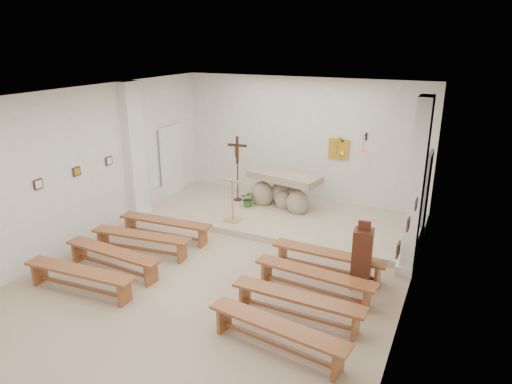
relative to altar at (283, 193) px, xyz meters
The scene contains 31 objects.
ground 4.03m from the altar, 87.84° to the right, with size 7.00×10.00×0.00m, color #C2AD8C.
wall_left 5.34m from the altar, 129.90° to the right, with size 0.02×10.00×3.50m, color white.
wall_right 5.54m from the altar, 47.65° to the right, with size 0.02×10.00×3.50m, color white.
wall_back 1.57m from the altar, 81.39° to the left, with size 7.00×0.02×3.50m, color white.
ceiling 4.97m from the altar, 87.84° to the right, with size 7.00×10.00×0.02m, color silver.
sanctuary_platform 0.70m from the altar, 73.03° to the right, with size 6.98×3.00×0.15m, color beige.
pilaster_left 3.97m from the altar, 148.22° to the right, with size 0.26×0.55×3.50m, color white.
pilaster_right 4.22m from the altar, 29.53° to the right, with size 0.26×0.55×3.50m, color white.
gold_wall_relief 1.90m from the altar, 38.81° to the left, with size 0.55×0.04×0.55m, color gold.
sanctuary_lamp 2.39m from the altar, 20.57° to the left, with size 0.11×0.36×0.44m.
station_frame_left_front 5.95m from the altar, 124.70° to the right, with size 0.03×0.20×0.20m, color #3F261B.
station_frame_left_mid 5.18m from the altar, 131.18° to the right, with size 0.03×0.20×0.20m, color #3F261B.
station_frame_left_rear 4.50m from the altar, 139.91° to the right, with size 0.03×0.20×0.20m, color #3F261B.
station_frame_right_front 6.12m from the altar, 52.94° to the right, with size 0.03×0.20×0.20m, color #3F261B.
station_frame_right_mid 5.38m from the altar, 46.34° to the right, with size 0.03×0.20×0.20m, color #3F261B.
station_frame_right_rear 4.72m from the altar, 37.66° to the right, with size 0.03×0.20×0.20m, color #3F261B.
radiator_left 3.54m from the altar, 158.46° to the right, with size 0.10×0.85×0.52m, color silver.
radiator_right 3.82m from the altar, 19.87° to the right, with size 0.10×0.85×0.52m, color silver.
altar is the anchor object (origin of this frame).
lectern 1.66m from the altar, 116.86° to the right, with size 0.46×0.41×1.14m.
crucifix_stand 1.48m from the altar, behind, with size 0.55×0.24×1.81m.
potted_plant 0.93m from the altar, 154.36° to the right, with size 0.41×0.35×0.45m, color #336127.
donation_pedestal 4.12m from the altar, 47.10° to the right, with size 0.40×0.40×1.34m.
bench_left_front 3.34m from the altar, 122.80° to the right, with size 2.29×0.49×0.48m.
bench_right_front 3.51m from the altar, 53.06° to the right, with size 2.28×0.43×0.48m.
bench_left_second 4.10m from the altar, 116.15° to the right, with size 2.30×0.61×0.48m.
bench_right_second 4.24m from the altar, 60.19° to the right, with size 2.29×0.54×0.48m.
bench_left_third 4.90m from the altar, 111.63° to the right, with size 2.29×0.51×0.48m.
bench_right_third 5.02m from the altar, 65.17° to the right, with size 2.28×0.42×0.48m.
bench_left_fourth 5.73m from the altar, 108.40° to the right, with size 2.29×0.49×0.48m.
bench_right_fourth 5.83m from the altar, 68.79° to the right, with size 2.30×0.67×0.48m.
Camera 1 is at (4.11, -6.76, 4.48)m, focal length 32.00 mm.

